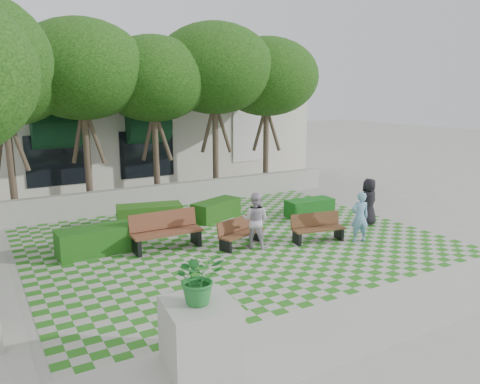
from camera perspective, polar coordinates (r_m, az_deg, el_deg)
ground at (r=13.65m, az=1.38°, el=-7.15°), size 90.00×90.00×0.00m
lawn at (r=14.46m, az=-0.71°, el=-5.99°), size 12.00×12.00×0.00m
sidewalk_south at (r=10.27m, az=15.75°, el=-14.43°), size 16.00×2.00×0.01m
retaining_wall at (r=18.88m, az=-8.55°, el=-0.35°), size 15.00×0.36×0.90m
bench_east at (r=14.55m, az=9.42°, el=-4.36°), size 1.71×0.84×0.86m
bench_mid at (r=13.95m, az=0.01°, el=-5.00°), size 1.65×0.97×0.82m
bench_west at (r=13.82m, az=-9.03°, el=-4.77°), size 2.06×0.70×1.08m
hedge_east at (r=17.39m, az=8.47°, el=-1.91°), size 1.83×0.81×0.63m
hedge_midright at (r=16.85m, az=-2.93°, el=-2.17°), size 2.06×1.42×0.67m
hedge_midleft at (r=16.19m, az=-10.98°, el=-2.84°), size 2.29×1.33×0.75m
hedge_west at (r=13.91m, az=-17.05°, el=-5.68°), size 2.20×0.96×0.76m
planter_front at (r=8.05m, az=-4.92°, el=-15.31°), size 1.25×1.25×2.03m
person_blue at (r=14.68m, az=14.39°, el=-2.96°), size 0.66×0.53×1.55m
person_dark at (r=16.60m, az=15.40°, el=-1.15°), size 0.86×0.63×1.62m
person_white at (r=13.71m, az=1.87°, el=-3.43°), size 1.01×1.02×1.66m
tree_row at (r=17.60m, az=-14.54°, el=14.00°), size 17.70×13.40×7.41m
building at (r=26.26m, az=-13.29°, el=7.57°), size 18.00×8.92×5.15m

